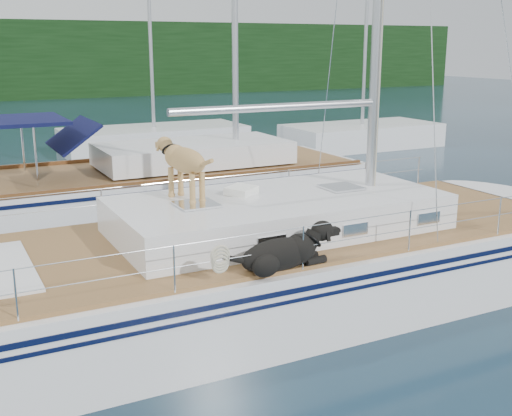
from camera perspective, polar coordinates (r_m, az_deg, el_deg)
ground at (r=10.41m, az=-1.97°, el=-9.13°), size 120.00×120.00×0.00m
main_sailboat at (r=10.19m, az=-1.56°, el=-5.54°), size 12.00×3.82×14.01m
neighbor_sailboat at (r=16.34m, az=-9.06°, el=1.72°), size 11.00×3.50×13.30m
bg_boat_center at (r=26.19m, az=-9.03°, el=6.04°), size 7.20×3.00×11.65m
bg_boat_east at (r=27.20m, az=9.37°, el=6.34°), size 6.40×3.00×11.65m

